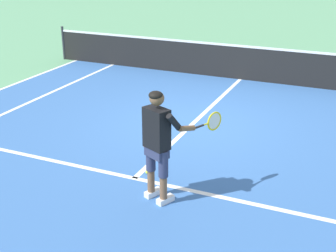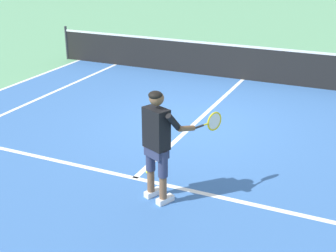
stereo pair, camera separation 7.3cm
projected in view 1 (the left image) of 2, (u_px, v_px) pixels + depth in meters
name	position (u px, v px, depth m)	size (l,w,h in m)	color
ground_plane	(193.00, 124.00, 9.87)	(80.00, 80.00, 0.00)	#609E70
court_inner_surface	(172.00, 143.00, 8.93)	(10.98, 10.08, 0.00)	#3866A8
line_service	(135.00, 178.00, 7.60)	(8.23, 0.10, 0.01)	white
line_centre_service	(201.00, 116.00, 10.32)	(0.10, 6.40, 0.01)	white
line_singles_left	(5.00, 113.00, 10.47)	(0.10, 9.68, 0.01)	white
tennis_net	(241.00, 62.00, 12.86)	(11.96, 0.08, 1.07)	#333338
tennis_player	(159.00, 139.00, 6.63)	(0.98, 0.97, 1.71)	white
tennis_ball_by_baseline	(147.00, 172.00, 7.75)	(0.07, 0.07, 0.07)	#CCE02D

